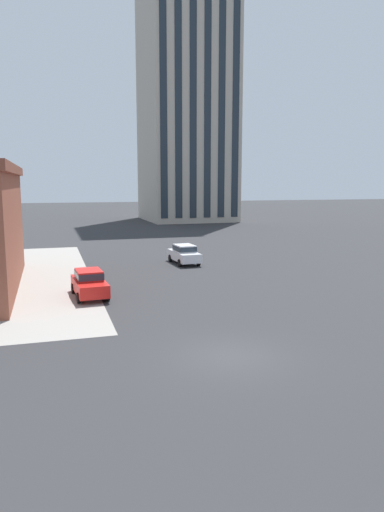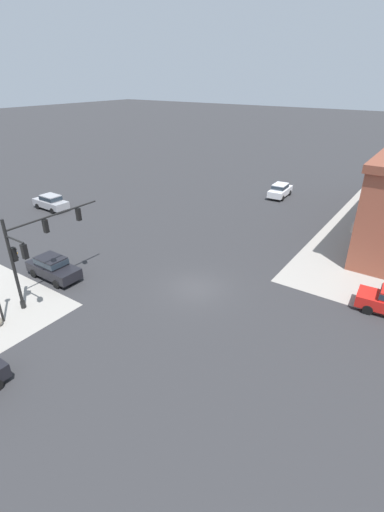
# 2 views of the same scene
# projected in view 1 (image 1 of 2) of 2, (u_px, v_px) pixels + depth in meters

# --- Properties ---
(ground_plane) EXTENTS (320.00, 320.00, 0.00)m
(ground_plane) POSITION_uv_depth(u_px,v_px,m) (230.00, 356.00, 19.34)
(ground_plane) COLOR #2D2D30
(car_main_northbound_near) EXTENTS (2.12, 4.51, 1.68)m
(car_main_northbound_near) POSITION_uv_depth(u_px,v_px,m) (89.00, 282.00, 29.31)
(car_main_northbound_near) COLOR red
(car_main_northbound_near) RESTS_ON ground
(car_cross_westbound) EXTENTS (2.05, 4.48, 1.68)m
(car_cross_westbound) POSITION_uv_depth(u_px,v_px,m) (184.00, 253.00, 41.38)
(car_cross_westbound) COLOR silver
(car_cross_westbound) RESTS_ON ground
(residential_tower_skyline_right) EXTENTS (15.63, 17.82, 53.37)m
(residential_tower_skyline_right) POSITION_uv_depth(u_px,v_px,m) (186.00, 74.00, 86.83)
(residential_tower_skyline_right) COLOR #B2A899
(residential_tower_skyline_right) RESTS_ON ground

